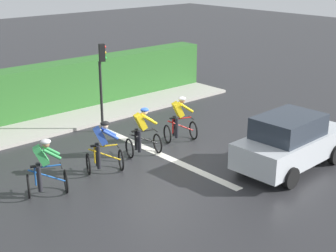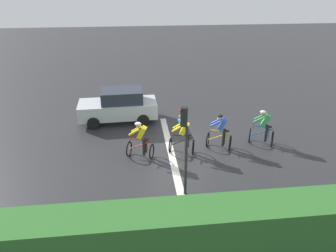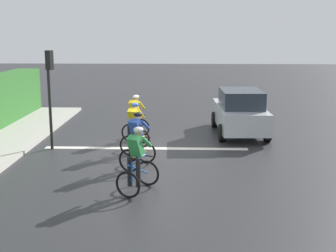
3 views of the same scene
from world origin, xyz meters
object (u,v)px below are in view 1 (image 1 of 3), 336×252
Objects in this scene: cyclist_mid at (142,133)px; cyclist_second at (103,148)px; cyclist_lead at (45,169)px; traffic_light_near_crossing at (102,74)px; cyclist_fourth at (180,120)px; car_silver at (291,142)px.

cyclist_second is at bearing 98.41° from cyclist_mid.
cyclist_lead is 0.50× the size of traffic_light_near_crossing.
cyclist_lead is 1.00× the size of cyclist_fourth.
cyclist_mid and cyclist_fourth have the same top height.
cyclist_mid is at bearing 36.71° from car_silver.
cyclist_lead and cyclist_fourth have the same top height.
cyclist_lead is 0.40× the size of car_silver.
cyclist_fourth is at bearing 14.40° from car_silver.
cyclist_second is at bearing -84.20° from cyclist_lead.
cyclist_mid is 0.40× the size of car_silver.
cyclist_mid is at bearing -81.59° from cyclist_second.
traffic_light_near_crossing is at bearing -8.05° from cyclist_mid.
cyclist_second is at bearing 145.48° from traffic_light_near_crossing.
cyclist_lead and cyclist_mid have the same top height.
traffic_light_near_crossing reaches higher than cyclist_mid.
cyclist_mid is at bearing 171.95° from traffic_light_near_crossing.
cyclist_second is 0.50× the size of traffic_light_near_crossing.
cyclist_mid is 1.00× the size of cyclist_fourth.
traffic_light_near_crossing is (3.34, -4.22, 1.43)m from cyclist_lead.
cyclist_lead is 3.84m from cyclist_mid.
cyclist_second is (0.21, -2.07, 0.00)m from cyclist_lead.
cyclist_second is at bearing 96.77° from cyclist_fourth.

